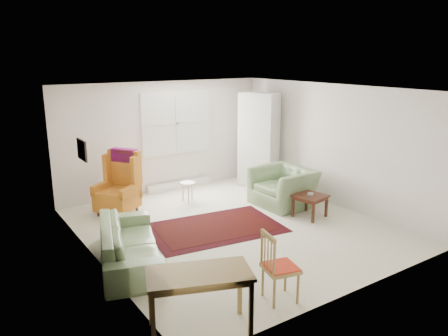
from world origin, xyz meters
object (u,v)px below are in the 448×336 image
desk (199,302)px  sofa (129,236)px  wingback_chair (116,183)px  coffee_table (310,206)px  armchair (283,183)px  stool (188,192)px  cabinet (259,140)px  desk_chair (281,266)px

desk → sofa: bearing=90.0°
wingback_chair → coffee_table: wingback_chair is taller
armchair → stool: (-1.55, 1.30, -0.25)m
armchair → wingback_chair: bearing=-115.7°
coffee_table → cabinet: (0.46, 2.22, 0.89)m
cabinet → desk: cabinet is taller
cabinet → sofa: bearing=-176.2°
sofa → wingback_chair: bearing=1.9°
sofa → armchair: bearing=-61.4°
sofa → stool: (2.12, 2.01, -0.21)m
desk_chair → cabinet: bearing=-21.4°
wingback_chair → coffee_table: (3.03, -2.25, -0.40)m
sofa → stool: size_ratio=4.95×
desk → desk_chair: bearing=0.0°
cabinet → desk: 5.88m
stool → wingback_chair: bearing=175.7°
cabinet → armchair: bearing=-130.2°
wingback_chair → desk_chair: (0.60, -4.20, -0.16)m
armchair → cabinet: cabinet is taller
wingback_chair → stool: 1.58m
desk → coffee_table: bearing=28.2°
armchair → desk: armchair is taller
wingback_chair → desk_chair: wingback_chair is taller
desk → desk_chair: size_ratio=1.25×
sofa → coffee_table: 3.64m
desk_chair → stool: bearing=0.6°
coffee_table → desk: 4.12m
armchair → coffee_table: 0.87m
wingback_chair → coffee_table: bearing=17.7°
sofa → coffee_table: bearing=-74.4°
stool → desk: 4.60m
coffee_table → cabinet: size_ratio=0.25×
desk → desk_chair: desk_chair is taller
cabinet → coffee_table: bearing=-125.0°
desk → armchair: bearing=37.2°
armchair → sofa: bearing=-80.0°
coffee_table → desk_chair: size_ratio=0.59×
sofa → desk_chair: bearing=-132.5°
wingback_chair → armchair: bearing=29.6°
armchair → stool: 2.04m
sofa → armchair: size_ratio=1.77×
coffee_table → desk_chair: 3.13m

